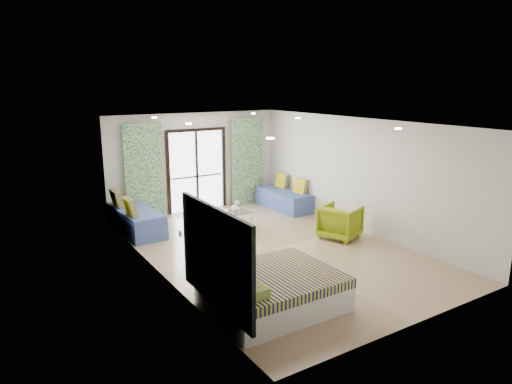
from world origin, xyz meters
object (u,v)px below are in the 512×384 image
daybed_left (135,220)px  coffee_table (237,213)px  daybed_right (284,199)px  bed (272,290)px  armchair (340,220)px

daybed_left → coffee_table: size_ratio=3.02×
daybed_left → daybed_right: bearing=-4.9°
bed → daybed_left: daybed_left is taller
bed → daybed_right: 5.91m
coffee_table → armchair: bearing=-52.4°
daybed_left → coffee_table: bearing=-23.9°
bed → armchair: bearing=31.2°
daybed_right → coffee_table: (-1.94, -0.72, 0.06)m
coffee_table → armchair: (1.56, -2.02, 0.08)m
bed → daybed_right: daybed_right is taller
armchair → daybed_right: bearing=-29.2°
daybed_right → armchair: size_ratio=2.23×
coffee_table → armchair: 2.55m
armchair → bed: bearing=100.0°
daybed_left → daybed_right: 4.24m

